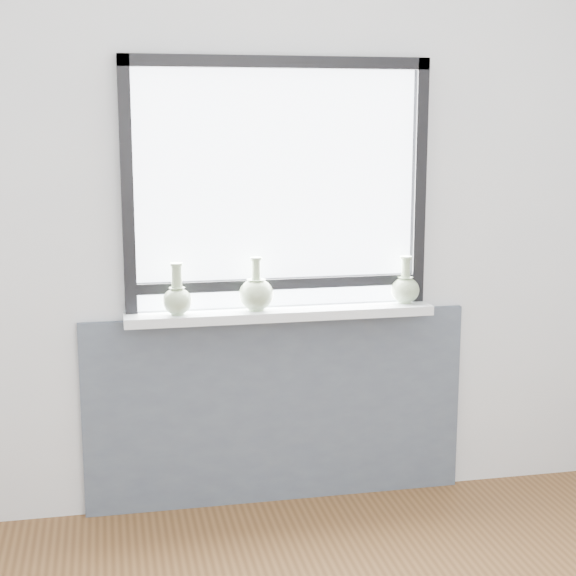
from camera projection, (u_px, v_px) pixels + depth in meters
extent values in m
cube|color=silver|center=(276.00, 213.00, 3.78)|extent=(3.60, 0.02, 2.60)
cube|color=#4E5966|center=(277.00, 409.00, 3.91)|extent=(1.70, 0.03, 0.86)
cube|color=silver|center=(280.00, 313.00, 3.76)|extent=(1.32, 0.18, 0.04)
cube|color=black|center=(127.00, 187.00, 3.58)|extent=(0.05, 0.06, 1.05)
cube|color=black|center=(419.00, 182.00, 3.83)|extent=(0.05, 0.06, 1.05)
cube|color=black|center=(278.00, 62.00, 3.61)|extent=(1.30, 0.06, 0.05)
cube|color=black|center=(278.00, 284.00, 3.79)|extent=(1.20, 0.05, 0.04)
cube|color=white|center=(277.00, 190.00, 3.74)|extent=(1.20, 0.01, 1.00)
cylinder|color=#9DB68B|center=(178.00, 314.00, 3.65)|extent=(0.06, 0.06, 0.01)
ellipsoid|color=#9DB68B|center=(177.00, 301.00, 3.64)|extent=(0.12, 0.12, 0.11)
cone|color=#9DB68B|center=(177.00, 291.00, 3.63)|extent=(0.07, 0.07, 0.03)
cylinder|color=#9DB68B|center=(177.00, 279.00, 3.62)|extent=(0.04, 0.04, 0.11)
cylinder|color=#9DB68B|center=(176.00, 264.00, 3.61)|extent=(0.05, 0.05, 0.01)
cylinder|color=#9DB68B|center=(256.00, 309.00, 3.73)|extent=(0.07, 0.07, 0.01)
ellipsoid|color=#9DB68B|center=(256.00, 295.00, 3.71)|extent=(0.15, 0.15, 0.14)
cone|color=#9DB68B|center=(256.00, 283.00, 3.71)|extent=(0.08, 0.08, 0.03)
cylinder|color=#9DB68B|center=(256.00, 272.00, 3.70)|extent=(0.04, 0.04, 0.10)
cylinder|color=#9DB68B|center=(256.00, 259.00, 3.69)|extent=(0.05, 0.05, 0.01)
cylinder|color=#9DB68B|center=(405.00, 302.00, 3.88)|extent=(0.06, 0.06, 0.01)
ellipsoid|color=#9DB68B|center=(405.00, 290.00, 3.87)|extent=(0.12, 0.12, 0.11)
cone|color=#9DB68B|center=(405.00, 280.00, 3.86)|extent=(0.07, 0.07, 0.03)
cylinder|color=#9DB68B|center=(406.00, 270.00, 3.85)|extent=(0.04, 0.04, 0.10)
cylinder|color=#9DB68B|center=(406.00, 258.00, 3.84)|extent=(0.05, 0.05, 0.01)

